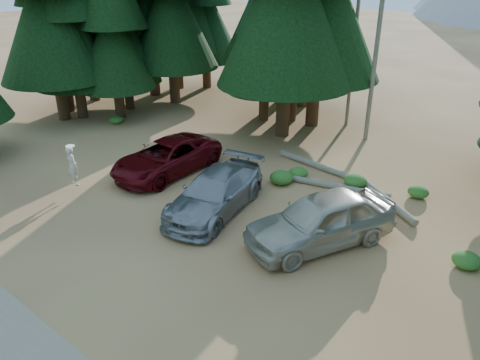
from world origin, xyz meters
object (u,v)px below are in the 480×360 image
Objects in this scene: silver_minivan_center at (215,193)px; frisbee_player at (72,166)px; red_pickup at (167,157)px; log_left at (314,164)px; log_mid at (388,201)px; silver_minivan_right at (321,220)px; log_right at (339,187)px.

silver_minivan_center is 3.11× the size of frisbee_player.
silver_minivan_center is (4.23, -1.29, 0.02)m from red_pickup.
log_left is 1.11× the size of log_mid.
frisbee_player reaches higher than log_mid.
silver_minivan_center is 6.37m from frisbee_player.
log_mid is at bearing -140.76° from frisbee_player.
log_left is at bearing -122.13° from frisbee_player.
silver_minivan_right is 1.47× the size of log_mid.
red_pickup is 4.43m from silver_minivan_center.
silver_minivan_center is at bearing -135.94° from log_right.
red_pickup is at bearing -159.80° from silver_minivan_right.
silver_minivan_right is at bearing -4.59° from silver_minivan_center.
log_right is at bearing 134.05° from silver_minivan_right.
silver_minivan_center is 5.69m from log_right.
red_pickup is 10.09m from log_mid.
silver_minivan_center is 1.25× the size of log_right.
red_pickup reaches higher than log_left.
red_pickup is 8.04m from log_right.
log_right is (8.76, 7.43, -1.10)m from frisbee_player.
log_right is at bearing -135.00° from frisbee_player.
silver_minivan_right is (4.45, 0.62, 0.14)m from silver_minivan_center.
log_left is at bearing 42.44° from red_pickup.
frisbee_player is at bearing -168.11° from silver_minivan_center.
log_left is (5.08, 4.94, -0.63)m from red_pickup.
red_pickup is at bearing -130.02° from log_left.
frisbee_player is 11.54m from log_right.
silver_minivan_center is at bearing -147.44° from silver_minivan_right.
silver_minivan_center is at bearing -150.90° from frisbee_player.
log_right is at bearing -28.04° from log_left.
silver_minivan_center reaches higher than log_mid.
silver_minivan_right reaches higher than log_left.
frisbee_player is at bearing -121.03° from log_left.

